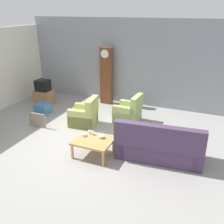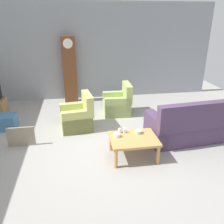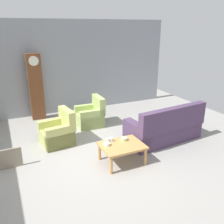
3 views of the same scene
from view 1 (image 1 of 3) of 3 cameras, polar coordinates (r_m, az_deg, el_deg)
name	(u,v)px [view 1 (image 1 of 3)]	position (r m, az deg, el deg)	size (l,w,h in m)	color
ground_plane	(88,143)	(7.15, -5.50, -7.00)	(10.40, 10.40, 0.00)	#999691
garage_door_wall	(131,62)	(9.73, 4.30, 11.08)	(8.40, 0.16, 3.20)	gray
couch_floral	(159,146)	(6.38, 10.56, -7.56)	(2.17, 1.07, 1.04)	#4C3856
armchair_olive_near	(84,116)	(8.13, -6.23, -0.86)	(0.88, 0.86, 0.92)	#B7BC66
armchair_olive_far	(129,113)	(8.36, 3.78, -0.12)	(0.82, 0.79, 0.92)	#A7BC6A
coffee_table_wood	(93,142)	(6.40, -4.29, -6.83)	(0.96, 0.76, 0.44)	tan
grandfather_clock	(106,76)	(9.78, -1.25, 8.13)	(0.44, 0.30, 2.17)	brown
tv_stand_cabinet	(44,97)	(10.26, -15.08, 3.26)	(0.68, 0.52, 0.54)	#997047
tv_crt	(43,85)	(10.12, -15.36, 5.83)	(0.48, 0.44, 0.42)	black
framed_picture_leaning	(38,120)	(8.30, -16.46, -1.78)	(0.60, 0.05, 0.46)	gray
storage_box_blue	(43,108)	(9.34, -15.31, 0.78)	(0.46, 0.47, 0.37)	teal
cup_white_porcelain	(89,132)	(6.65, -5.11, -4.56)	(0.07, 0.07, 0.10)	white
cup_blue_rimmed	(93,133)	(6.60, -4.41, -4.76)	(0.08, 0.08, 0.10)	silver
bowl_white_stacked	(83,135)	(6.57, -6.46, -5.10)	(0.14, 0.14, 0.07)	white
bowl_shallow_green	(101,137)	(6.44, -2.42, -5.59)	(0.15, 0.15, 0.07)	#B2C69E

